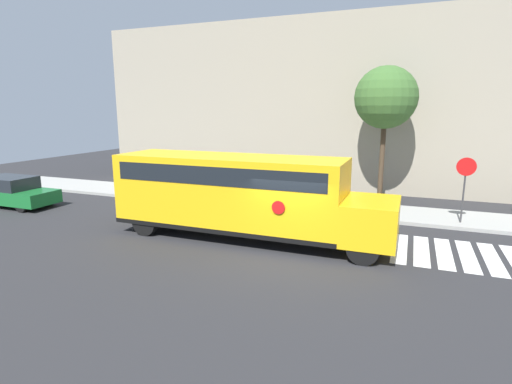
# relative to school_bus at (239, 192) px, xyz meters

# --- Properties ---
(ground_plane) EXTENTS (60.00, 60.00, 0.00)m
(ground_plane) POSITION_rel_school_bus_xyz_m (2.25, -1.07, -1.75)
(ground_plane) COLOR #28282B
(sidewalk_strip) EXTENTS (44.00, 3.00, 0.15)m
(sidewalk_strip) POSITION_rel_school_bus_xyz_m (2.25, 5.43, -1.67)
(sidewalk_strip) COLOR #9E9E99
(sidewalk_strip) RESTS_ON ground
(building_backdrop) EXTENTS (32.00, 4.00, 9.92)m
(building_backdrop) POSITION_rel_school_bus_xyz_m (2.25, 11.93, 3.22)
(building_backdrop) COLOR #9E937F
(building_backdrop) RESTS_ON ground
(crosswalk_stripes) EXTENTS (4.70, 3.20, 0.01)m
(crosswalk_stripes) POSITION_rel_school_bus_xyz_m (7.75, 0.93, -1.74)
(crosswalk_stripes) COLOR white
(crosswalk_stripes) RESTS_ON ground
(school_bus) EXTENTS (10.22, 2.57, 3.04)m
(school_bus) POSITION_rel_school_bus_xyz_m (0.00, 0.00, 0.00)
(school_bus) COLOR yellow
(school_bus) RESTS_ON ground
(parked_car) EXTENTS (4.49, 1.79, 1.45)m
(parked_car) POSITION_rel_school_bus_xyz_m (-12.51, 0.46, -1.03)
(parked_car) COLOR #196B2D
(parked_car) RESTS_ON ground
(stop_sign) EXTENTS (0.74, 0.10, 2.84)m
(stop_sign) POSITION_rel_school_bus_xyz_m (7.87, 4.64, 0.15)
(stop_sign) COLOR #38383A
(stop_sign) RESTS_ON ground
(tree_near_sidewalk) EXTENTS (3.05, 3.05, 6.81)m
(tree_near_sidewalk) POSITION_rel_school_bus_xyz_m (4.41, 7.89, 3.50)
(tree_near_sidewalk) COLOR #423323
(tree_near_sidewalk) RESTS_ON ground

